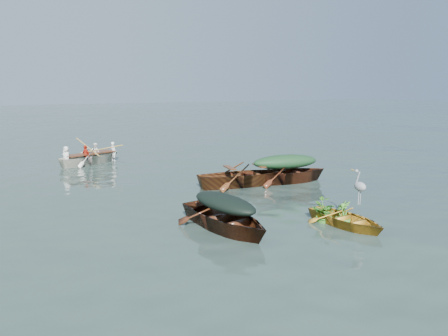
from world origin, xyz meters
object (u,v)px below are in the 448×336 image
at_px(dark_covered_boat, 224,229).
at_px(rowed_boat, 91,164).
at_px(open_wooden_boat, 244,186).
at_px(yellow_dinghy, 346,226).
at_px(heron, 360,192).
at_px(green_tarp_boat, 285,183).

relative_size(dark_covered_boat, rowed_boat, 0.98).
height_order(open_wooden_boat, rowed_boat, open_wooden_boat).
height_order(yellow_dinghy, open_wooden_boat, open_wooden_boat).
bearing_deg(rowed_boat, heron, 179.33).
relative_size(green_tarp_boat, open_wooden_boat, 0.96).
relative_size(rowed_boat, heron, 4.42).
distance_m(green_tarp_boat, open_wooden_boat, 1.58).
bearing_deg(open_wooden_boat, yellow_dinghy, -172.19).
distance_m(rowed_boat, heron, 12.67).
xyz_separation_m(yellow_dinghy, green_tarp_boat, (1.21, 4.88, 0.00)).
distance_m(green_tarp_boat, heron, 4.84).
bearing_deg(open_wooden_boat, dark_covered_boat, 151.29).
bearing_deg(yellow_dinghy, rowed_boat, 101.05).
height_order(green_tarp_boat, rowed_boat, green_tarp_boat).
xyz_separation_m(yellow_dinghy, heron, (0.53, 0.16, 0.82)).
height_order(yellow_dinghy, dark_covered_boat, dark_covered_boat).
bearing_deg(heron, green_tarp_boat, 70.60).
bearing_deg(yellow_dinghy, open_wooden_boat, 82.87).
bearing_deg(rowed_boat, dark_covered_boat, 164.40).
relative_size(yellow_dinghy, green_tarp_boat, 0.61).
distance_m(dark_covered_boat, open_wooden_boat, 4.78).
bearing_deg(dark_covered_boat, green_tarp_boat, 29.67).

